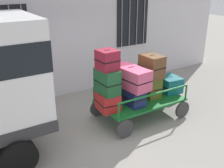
# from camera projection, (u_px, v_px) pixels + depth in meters

# --- Properties ---
(ground_plane) EXTENTS (40.00, 40.00, 0.00)m
(ground_plane) POSITION_uv_depth(u_px,v_px,m) (118.00, 127.00, 6.48)
(ground_plane) COLOR gray
(building_wall) EXTENTS (12.00, 0.38, 5.00)m
(building_wall) POSITION_uv_depth(u_px,v_px,m) (68.00, 11.00, 7.67)
(building_wall) COLOR silver
(building_wall) RESTS_ON ground
(luggage_cart) EXTENTS (2.22, 1.29, 0.49)m
(luggage_cart) POSITION_uv_depth(u_px,v_px,m) (140.00, 103.00, 6.84)
(luggage_cart) COLOR #146023
(luggage_cart) RESTS_ON ground
(cart_railing) EXTENTS (2.10, 1.16, 0.39)m
(cart_railing) POSITION_uv_depth(u_px,v_px,m) (141.00, 88.00, 6.69)
(cart_railing) COLOR #146023
(cart_railing) RESTS_ON luggage_cart
(suitcase_left_bottom) EXTENTS (0.49, 0.59, 0.41)m
(suitcase_left_bottom) POSITION_uv_depth(u_px,v_px,m) (108.00, 102.00, 6.21)
(suitcase_left_bottom) COLOR #B21E1E
(suitcase_left_bottom) RESTS_ON luggage_cart
(suitcase_left_middle) EXTENTS (0.40, 0.62, 0.57)m
(suitcase_left_middle) POSITION_uv_depth(u_px,v_px,m) (107.00, 82.00, 6.05)
(suitcase_left_middle) COLOR #194C28
(suitcase_left_middle) RESTS_ON suitcase_left_bottom
(suitcase_left_top) EXTENTS (0.44, 0.45, 0.45)m
(suitcase_left_top) POSITION_uv_depth(u_px,v_px,m) (107.00, 60.00, 5.85)
(suitcase_left_top) COLOR maroon
(suitcase_left_top) RESTS_ON suitcase_left_middle
(suitcase_midleft_bottom) EXTENTS (0.38, 0.87, 0.42)m
(suitcase_midleft_bottom) POSITION_uv_depth(u_px,v_px,m) (130.00, 95.00, 6.57)
(suitcase_midleft_bottom) COLOR navy
(suitcase_midleft_bottom) RESTS_ON luggage_cart
(suitcase_midleft_middle) EXTENTS (0.58, 1.07, 0.50)m
(suitcase_midleft_middle) POSITION_uv_depth(u_px,v_px,m) (131.00, 77.00, 6.38)
(suitcase_midleft_middle) COLOR #CC4C72
(suitcase_midleft_middle) RESTS_ON suitcase_midleft_bottom
(suitcase_center_bottom) EXTENTS (0.40, 0.49, 0.55)m
(suitcase_center_bottom) POSITION_uv_depth(u_px,v_px,m) (151.00, 87.00, 6.86)
(suitcase_center_bottom) COLOR #4C5119
(suitcase_center_bottom) RESTS_ON luggage_cart
(suitcase_center_middle) EXTENTS (0.45, 0.60, 0.57)m
(suitcase_center_middle) POSITION_uv_depth(u_px,v_px,m) (152.00, 66.00, 6.67)
(suitcase_center_middle) COLOR brown
(suitcase_center_middle) RESTS_ON suitcase_center_bottom
(suitcase_midright_bottom) EXTENTS (0.57, 0.65, 0.42)m
(suitcase_midright_bottom) POSITION_uv_depth(u_px,v_px,m) (169.00, 84.00, 7.23)
(suitcase_midright_bottom) COLOR #0F5960
(suitcase_midright_bottom) RESTS_ON luggage_cart
(backpack) EXTENTS (0.27, 0.22, 0.44)m
(backpack) POSITION_uv_depth(u_px,v_px,m) (175.00, 93.00, 7.86)
(backpack) COLOR black
(backpack) RESTS_ON ground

